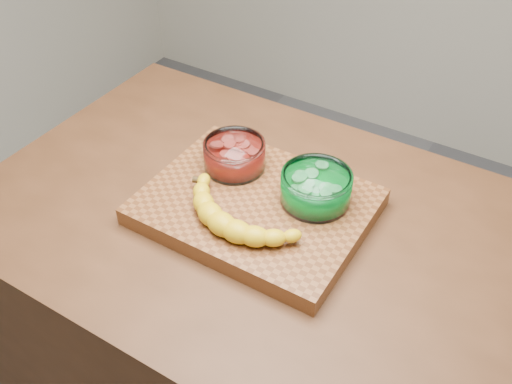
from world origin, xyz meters
The scene contains 5 objects.
counter centered at (0.00, 0.00, 0.45)m, with size 1.20×0.80×0.90m, color #4B2B16.
cutting_board centered at (0.00, 0.00, 0.92)m, with size 0.45×0.35×0.04m, color brown.
bowl_red centered at (-0.10, 0.07, 0.97)m, with size 0.13×0.13×0.06m.
bowl_green centered at (0.10, 0.06, 0.97)m, with size 0.14×0.14×0.07m.
banana centered at (0.01, -0.07, 0.96)m, with size 0.30×0.16×0.04m, color gold, non-canonical shape.
Camera 1 is at (0.45, -0.75, 1.72)m, focal length 40.00 mm.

